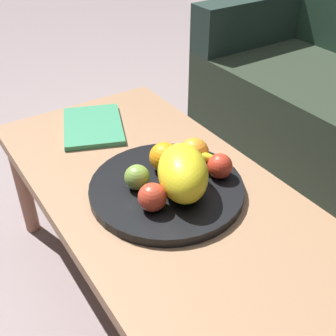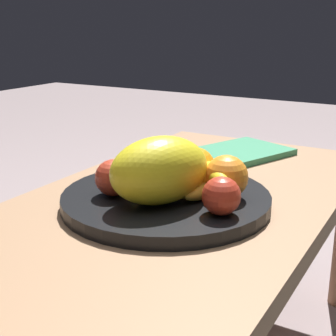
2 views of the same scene
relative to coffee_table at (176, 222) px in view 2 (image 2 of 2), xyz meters
name	(u,v)px [view 2 (image 2 of 2)]	position (x,y,z in m)	size (l,w,h in m)	color
coffee_table	(176,222)	(0.00, 0.00, 0.00)	(1.10, 0.57, 0.43)	#98704F
fruit_bowl	(168,200)	(0.04, 0.00, 0.06)	(0.39, 0.39, 0.03)	black
melon_large_front	(160,170)	(0.09, 0.02, 0.13)	(0.19, 0.12, 0.12)	yellow
orange_front	(195,168)	(-0.02, 0.03, 0.11)	(0.08, 0.08, 0.08)	orange
orange_left	(226,177)	(0.01, 0.11, 0.11)	(0.08, 0.08, 0.08)	orange
apple_front	(221,196)	(0.08, 0.13, 0.11)	(0.07, 0.07, 0.07)	red
apple_left	(144,168)	(0.01, -0.07, 0.11)	(0.06, 0.06, 0.06)	olive
apple_right	(113,178)	(0.10, -0.08, 0.11)	(0.07, 0.07, 0.07)	#BE3B25
banana_bunch	(207,181)	(0.02, 0.07, 0.11)	(0.17, 0.14, 0.06)	yellow
magazine	(239,153)	(-0.37, -0.02, 0.06)	(0.25, 0.18, 0.02)	#38895F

